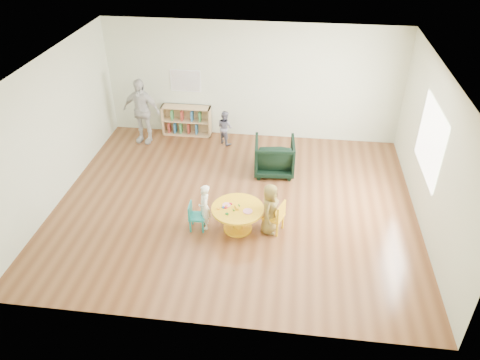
{
  "coord_description": "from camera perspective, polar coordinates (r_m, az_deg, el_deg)",
  "views": [
    {
      "loc": [
        1.05,
        -7.44,
        5.45
      ],
      "look_at": [
        0.14,
        -0.3,
        0.77
      ],
      "focal_mm": 35.0,
      "sensor_mm": 36.0,
      "label": 1
    }
  ],
  "objects": [
    {
      "name": "alphabet_poster",
      "position": [
        11.51,
        -6.65,
        11.92
      ],
      "size": [
        0.74,
        0.01,
        0.54
      ],
      "color": "white",
      "rests_on": "ground"
    },
    {
      "name": "bookshelf",
      "position": [
        11.79,
        -6.55,
        7.24
      ],
      "size": [
        1.2,
        0.3,
        0.75
      ],
      "color": "tan",
      "rests_on": "ground"
    },
    {
      "name": "kid_chair_right",
      "position": [
        8.44,
        4.4,
        -4.4
      ],
      "size": [
        0.43,
        0.43,
        0.62
      ],
      "rotation": [
        0.0,
        0.0,
        1.23
      ],
      "color": "yellow",
      "rests_on": "ground"
    },
    {
      "name": "room",
      "position": [
        8.32,
        -0.58,
        7.67
      ],
      "size": [
        7.1,
        7.0,
        2.8
      ],
      "color": "brown",
      "rests_on": "ground"
    },
    {
      "name": "activity_table",
      "position": [
        8.46,
        -0.29,
        -4.23
      ],
      "size": [
        0.95,
        0.95,
        0.52
      ],
      "rotation": [
        0.0,
        0.0,
        0.08
      ],
      "color": "yellow",
      "rests_on": "ground"
    },
    {
      "name": "child_left",
      "position": [
        8.47,
        -4.34,
        -3.32
      ],
      "size": [
        0.28,
        0.37,
        0.9
      ],
      "primitive_type": "imported",
      "rotation": [
        0.0,
        0.0,
        -1.35
      ],
      "color": "white",
      "rests_on": "ground"
    },
    {
      "name": "kid_chair_left",
      "position": [
        8.54,
        -5.5,
        -4.35
      ],
      "size": [
        0.3,
        0.3,
        0.54
      ],
      "rotation": [
        0.0,
        0.0,
        -1.53
      ],
      "color": "teal",
      "rests_on": "ground"
    },
    {
      "name": "armchair",
      "position": [
        10.11,
        4.2,
        2.9
      ],
      "size": [
        0.9,
        0.93,
        0.79
      ],
      "primitive_type": "imported",
      "rotation": [
        0.0,
        0.0,
        3.22
      ],
      "color": "black",
      "rests_on": "ground"
    },
    {
      "name": "adult_caretaker",
      "position": [
        11.43,
        -11.94,
        8.24
      ],
      "size": [
        0.98,
        0.52,
        1.59
      ],
      "primitive_type": "imported",
      "rotation": [
        0.0,
        0.0,
        -0.14
      ],
      "color": "silver",
      "rests_on": "ground"
    },
    {
      "name": "child_right",
      "position": [
        8.35,
        3.67,
        -3.52
      ],
      "size": [
        0.4,
        0.53,
        0.98
      ],
      "primitive_type": "imported",
      "rotation": [
        0.0,
        0.0,
        1.37
      ],
      "color": "gold",
      "rests_on": "ground"
    },
    {
      "name": "toddler",
      "position": [
        11.26,
        -1.85,
        6.44
      ],
      "size": [
        0.52,
        0.5,
        0.84
      ],
      "primitive_type": "imported",
      "rotation": [
        0.0,
        0.0,
        2.44
      ],
      "color": "#18193D",
      "rests_on": "ground"
    }
  ]
}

